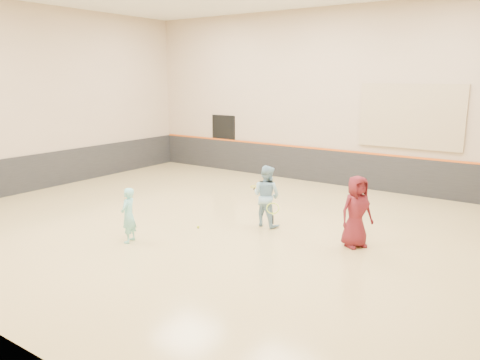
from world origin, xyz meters
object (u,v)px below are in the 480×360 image
Objects in this scene: young_man at (356,211)px; instructor at (266,196)px; spare_racket at (255,186)px; girl at (128,215)px.

instructor is at bearing 119.49° from young_man.
young_man reaches higher than instructor.
instructor is at bearing -53.08° from spare_racket.
young_man is (4.34, 2.69, 0.17)m from girl.
instructor is 2.22× the size of spare_racket.
instructor is at bearing 126.74° from girl.
girl is 3.43m from instructor.
girl is 6.29m from spare_racket.
girl is at bearing -84.30° from spare_racket.
spare_racket is (-4.97, 3.54, -0.79)m from young_man.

